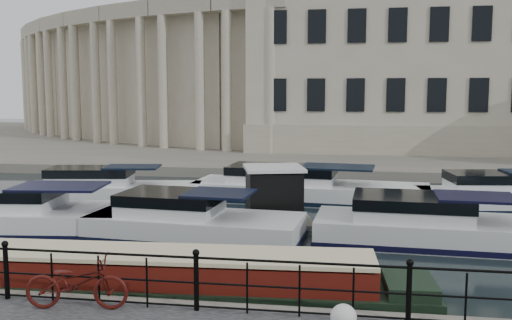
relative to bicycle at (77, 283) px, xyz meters
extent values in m
plane|color=black|center=(2.32, 2.55, -1.08)|extent=(160.00, 160.00, 0.00)
cube|color=#6B665B|center=(2.32, 41.55, -0.81)|extent=(120.00, 42.00, 0.55)
cylinder|color=black|center=(-1.68, 0.30, 0.02)|extent=(0.10, 0.10, 1.10)
sphere|color=black|center=(-1.68, 0.30, 0.62)|extent=(0.14, 0.14, 0.14)
cylinder|color=black|center=(2.32, 0.30, 0.02)|extent=(0.10, 0.10, 1.10)
sphere|color=black|center=(2.32, 0.30, 0.62)|extent=(0.14, 0.14, 0.14)
cylinder|color=black|center=(6.32, 0.30, 0.02)|extent=(0.10, 0.10, 1.10)
sphere|color=black|center=(6.32, 0.30, 0.62)|extent=(0.14, 0.14, 0.14)
cylinder|color=black|center=(2.32, 0.30, 0.52)|extent=(24.00, 0.05, 0.05)
cylinder|color=black|center=(2.32, 0.30, 0.02)|extent=(24.00, 0.04, 0.04)
cylinder|color=black|center=(2.32, 0.30, -0.45)|extent=(24.00, 0.04, 0.04)
cube|color=#ADA38C|center=(8.32, 35.55, 6.47)|extent=(20.00, 14.00, 14.00)
cube|color=#9E937F|center=(8.32, 35.55, 0.47)|extent=(20.30, 14.30, 2.00)
cube|color=#ADA38C|center=(-1.00, 31.57, 4.97)|extent=(5.73, 4.06, 11.00)
cube|color=#9E937F|center=(-1.44, 29.62, 9.87)|extent=(5.62, 2.73, 1.20)
cylinder|color=#ADA38C|center=(0.04, 28.70, 4.37)|extent=(0.70, 0.70, 9.80)
cylinder|color=#ADA38C|center=(-3.16, 29.42, 4.37)|extent=(0.70, 0.70, 9.80)
cube|color=#ADA38C|center=(-5.96, 32.99, 4.97)|extent=(5.90, 4.56, 11.00)
cube|color=#9E937F|center=(-6.63, 31.10, 9.87)|extent=(5.62, 3.30, 1.20)
cylinder|color=#ADA38C|center=(-5.27, 30.02, 4.37)|extent=(0.70, 0.70, 9.80)
cylinder|color=#ADA38C|center=(-8.36, 31.11, 4.37)|extent=(0.70, 0.70, 9.80)
cube|color=#ADA38C|center=(-10.71, 34.99, 4.97)|extent=(5.99, 4.99, 11.00)
cube|color=#9E937F|center=(-11.60, 33.20, 9.87)|extent=(5.55, 3.83, 1.20)
cylinder|color=#ADA38C|center=(-10.38, 31.96, 4.37)|extent=(0.70, 0.70, 9.80)
cylinder|color=#ADA38C|center=(-13.32, 33.41, 4.37)|extent=(0.70, 0.70, 9.80)
cube|color=#ADA38C|center=(-15.19, 37.55, 4.97)|extent=(5.99, 5.36, 11.00)
cube|color=#9E937F|center=(-16.29, 35.87, 9.87)|extent=(5.40, 4.29, 1.20)
cylinder|color=#ADA38C|center=(-15.22, 34.50, 4.37)|extent=(0.70, 0.70, 9.80)
cylinder|color=#ADA38C|center=(-17.97, 36.29, 4.37)|extent=(0.70, 0.70, 9.80)
cube|color=#ADA38C|center=(-19.33, 40.62, 4.97)|extent=(5.91, 5.64, 11.00)
cube|color=#9E937F|center=(-20.62, 39.09, 9.87)|extent=(5.16, 4.70, 1.20)
cylinder|color=#ADA38C|center=(-19.73, 37.60, 4.37)|extent=(0.70, 0.70, 9.80)
cylinder|color=#ADA38C|center=(-22.24, 39.71, 4.37)|extent=(0.70, 0.70, 9.80)
cube|color=#ADA38C|center=(-23.08, 44.17, 4.97)|extent=(5.74, 5.85, 11.00)
cube|color=#9E937F|center=(-24.54, 42.80, 9.87)|extent=(4.86, 5.04, 1.20)
cylinder|color=#ADA38C|center=(-23.83, 41.21, 4.37)|extent=(0.70, 0.70, 9.80)
cylinder|color=#ADA38C|center=(-26.07, 43.61, 4.37)|extent=(0.70, 0.70, 9.80)
cube|color=#ADA38C|center=(-26.37, 48.14, 4.97)|extent=(5.49, 5.97, 11.00)
cube|color=#9E937F|center=(-27.98, 46.95, 9.87)|extent=(4.48, 5.30, 1.20)
cylinder|color=#ADA38C|center=(-27.47, 45.29, 4.37)|extent=(0.70, 0.70, 9.80)
cylinder|color=#ADA38C|center=(-29.41, 47.94, 4.37)|extent=(0.70, 0.70, 9.80)
cube|color=#ADA38C|center=(-29.16, 52.47, 4.97)|extent=(5.16, 6.00, 11.00)
cube|color=#9E937F|center=(-30.90, 51.49, 9.87)|extent=(4.04, 5.49, 1.20)
cylinder|color=#ADA38C|center=(-30.60, 49.78, 4.37)|extent=(0.70, 0.70, 9.80)
cylinder|color=#ADA38C|center=(-32.20, 52.64, 4.37)|extent=(0.70, 0.70, 9.80)
cube|color=#ADA38C|center=(-31.41, 57.11, 4.97)|extent=(4.76, 5.95, 11.00)
cube|color=#9E937F|center=(-33.26, 56.35, 9.87)|extent=(3.54, 5.60, 1.20)
cylinder|color=#ADA38C|center=(-33.16, 54.61, 4.37)|extent=(0.70, 0.70, 9.80)
cylinder|color=#ADA38C|center=(-34.41, 57.64, 4.37)|extent=(0.70, 0.70, 9.80)
imported|color=#420F0B|center=(0.00, 0.00, 0.00)|extent=(2.10, 0.96, 1.06)
sphere|color=silver|center=(5.15, -0.71, -0.08)|extent=(0.45, 0.45, 0.45)
cube|color=black|center=(0.57, 1.93, -0.98)|extent=(13.26, 2.43, 0.79)
cube|color=#53120B|center=(0.57, 1.93, -0.33)|extent=(10.61, 2.03, 0.62)
cube|color=beige|center=(0.57, 1.93, 0.07)|extent=(10.62, 2.09, 0.09)
cube|color=#6B665B|center=(2.60, 10.05, -1.03)|extent=(3.32, 2.99, 0.23)
cube|color=black|center=(2.60, 10.05, 0.02)|extent=(2.30, 2.30, 1.69)
cube|color=silver|center=(2.60, 10.05, 0.97)|extent=(2.53, 2.53, 0.11)
cube|color=white|center=(-5.70, 7.78, -0.88)|extent=(10.16, 4.08, 1.20)
cube|color=black|center=(-5.70, 7.78, -0.96)|extent=(10.26, 4.12, 0.18)
cube|color=black|center=(-4.52, 7.91, 0.47)|extent=(3.18, 2.42, 0.08)
cube|color=silver|center=(0.36, 7.53, -0.88)|extent=(7.08, 3.27, 1.20)
cube|color=black|center=(0.36, 7.53, -0.96)|extent=(7.15, 3.30, 0.18)
cube|color=silver|center=(-0.47, 7.60, -0.03)|extent=(3.27, 2.46, 0.90)
cube|color=black|center=(1.18, 7.46, 0.47)|extent=(2.22, 2.05, 0.08)
cube|color=silver|center=(8.18, 8.13, -0.88)|extent=(8.02, 3.22, 1.20)
cube|color=black|center=(8.18, 8.13, -0.96)|extent=(8.10, 3.25, 0.18)
cube|color=silver|center=(7.24, 8.18, -0.03)|extent=(3.67, 2.48, 0.90)
cube|color=black|center=(9.13, 8.08, 0.47)|extent=(2.47, 2.08, 0.08)
cube|color=white|center=(-4.82, 12.98, -0.88)|extent=(7.85, 3.39, 1.20)
cube|color=black|center=(-4.82, 12.98, -0.96)|extent=(7.93, 3.42, 0.18)
cube|color=white|center=(-5.72, 12.84, -0.03)|extent=(3.66, 2.35, 0.90)
cube|color=black|center=(-3.92, 13.12, 0.47)|extent=(2.49, 1.91, 0.08)
cube|color=white|center=(3.61, 14.61, -0.88)|extent=(10.40, 3.86, 1.20)
cube|color=black|center=(3.61, 14.61, -0.96)|extent=(10.50, 3.90, 0.18)
cube|color=white|center=(2.39, 14.73, -0.03)|extent=(4.79, 2.79, 0.90)
cube|color=black|center=(4.82, 14.49, 0.47)|extent=(3.23, 2.30, 0.08)
cube|color=white|center=(11.75, 13.99, -0.88)|extent=(7.34, 3.29, 1.20)
cube|color=black|center=(11.75, 13.99, -0.96)|extent=(7.41, 3.32, 0.18)
cube|color=white|center=(10.91, 13.88, -0.03)|extent=(3.41, 2.37, 0.90)
camera|label=1|loc=(5.13, -10.05, 3.70)|focal=40.00mm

